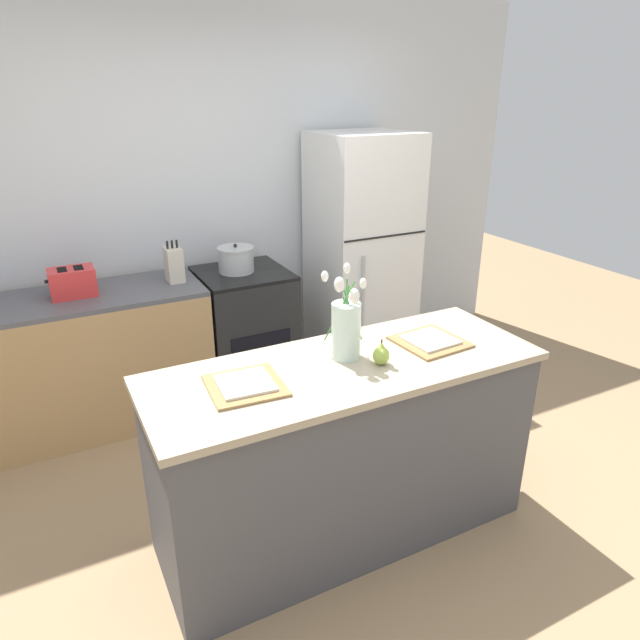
# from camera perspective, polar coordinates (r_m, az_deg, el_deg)

# --- Properties ---
(ground_plane) EXTENTS (10.00, 10.00, 0.00)m
(ground_plane) POSITION_cam_1_polar(r_m,az_deg,el_deg) (3.07, 2.28, -20.03)
(ground_plane) COLOR #997A56
(back_wall) EXTENTS (5.20, 0.08, 2.70)m
(back_wall) POSITION_cam_1_polar(r_m,az_deg,el_deg) (4.18, -11.34, 12.04)
(back_wall) COLOR silver
(back_wall) RESTS_ON ground_plane
(kitchen_island) EXTENTS (1.80, 0.66, 0.93)m
(kitchen_island) POSITION_cam_1_polar(r_m,az_deg,el_deg) (2.78, 2.43, -12.94)
(kitchen_island) COLOR #4C4C51
(kitchen_island) RESTS_ON ground_plane
(back_counter) EXTENTS (1.68, 0.60, 0.89)m
(back_counter) POSITION_cam_1_polar(r_m,az_deg,el_deg) (3.91, -23.59, -4.16)
(back_counter) COLOR tan
(back_counter) RESTS_ON ground_plane
(stove_range) EXTENTS (0.60, 0.61, 0.89)m
(stove_range) POSITION_cam_1_polar(r_m,az_deg,el_deg) (4.10, -7.44, -1.13)
(stove_range) COLOR black
(stove_range) RESTS_ON ground_plane
(refrigerator) EXTENTS (0.68, 0.67, 1.78)m
(refrigerator) POSITION_cam_1_polar(r_m,az_deg,el_deg) (4.34, 4.15, 6.52)
(refrigerator) COLOR white
(refrigerator) RESTS_ON ground_plane
(flower_vase) EXTENTS (0.19, 0.14, 0.43)m
(flower_vase) POSITION_cam_1_polar(r_m,az_deg,el_deg) (2.54, 2.61, -0.69)
(flower_vase) COLOR silver
(flower_vase) RESTS_ON kitchen_island
(pear_figurine) EXTENTS (0.07, 0.07, 0.12)m
(pear_figurine) POSITION_cam_1_polar(r_m,az_deg,el_deg) (2.53, 6.14, -3.45)
(pear_figurine) COLOR #9EBC47
(pear_figurine) RESTS_ON kitchen_island
(plate_setting_left) EXTENTS (0.32, 0.32, 0.02)m
(plate_setting_left) POSITION_cam_1_polar(r_m,az_deg,el_deg) (2.37, -7.49, -6.44)
(plate_setting_left) COLOR olive
(plate_setting_left) RESTS_ON kitchen_island
(plate_setting_right) EXTENTS (0.32, 0.32, 0.02)m
(plate_setting_right) POSITION_cam_1_polar(r_m,az_deg,el_deg) (2.79, 10.94, -2.08)
(plate_setting_right) COLOR olive
(plate_setting_right) RESTS_ON kitchen_island
(toaster) EXTENTS (0.28, 0.18, 0.17)m
(toaster) POSITION_cam_1_polar(r_m,az_deg,el_deg) (3.74, -23.52, 3.49)
(toaster) COLOR red
(toaster) RESTS_ON back_counter
(cooking_pot) EXTENTS (0.25, 0.25, 0.20)m
(cooking_pot) POSITION_cam_1_polar(r_m,az_deg,el_deg) (3.93, -8.40, 6.01)
(cooking_pot) COLOR #B2B5B7
(cooking_pot) RESTS_ON stove_range
(knife_block) EXTENTS (0.10, 0.14, 0.27)m
(knife_block) POSITION_cam_1_polar(r_m,az_deg,el_deg) (3.80, -14.39, 5.39)
(knife_block) COLOR beige
(knife_block) RESTS_ON back_counter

